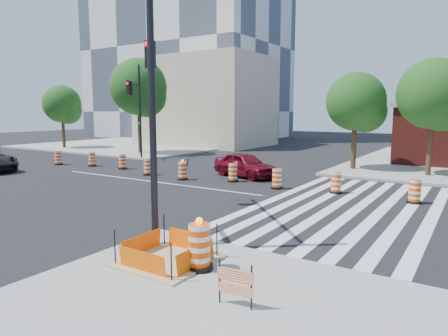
{
  "coord_description": "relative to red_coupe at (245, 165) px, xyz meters",
  "views": [
    {
      "loc": [
        15.46,
        -16.32,
        3.9
      ],
      "look_at": [
        5.84,
        -1.52,
        1.4
      ],
      "focal_mm": 32.0,
      "sensor_mm": 36.0,
      "label": 1
    }
  ],
  "objects": [
    {
      "name": "ground",
      "position": [
        -3.58,
        -4.26,
        -0.74
      ],
      "size": [
        120.0,
        120.0,
        0.0
      ],
      "primitive_type": "plane",
      "color": "black",
      "rests_on": "ground"
    },
    {
      "name": "sidewalk_nw",
      "position": [
        -21.58,
        13.74,
        -0.66
      ],
      "size": [
        22.0,
        22.0,
        0.15
      ],
      "primitive_type": "cube",
      "color": "gray",
      "rests_on": "ground"
    },
    {
      "name": "crosswalk_east",
      "position": [
        7.37,
        -4.26,
        -0.73
      ],
      "size": [
        6.75,
        13.5,
        0.01
      ],
      "color": "silver",
      "rests_on": "ground"
    },
    {
      "name": "lane_centerline",
      "position": [
        -3.58,
        -4.26,
        -0.73
      ],
      "size": [
        14.0,
        0.12,
        0.01
      ],
      "primitive_type": "cube",
      "color": "silver",
      "rests_on": "ground"
    },
    {
      "name": "excavation_pit",
      "position": [
        5.42,
        -13.26,
        -0.51
      ],
      "size": [
        2.2,
        2.2,
        0.9
      ],
      "color": "tan",
      "rests_on": "ground"
    },
    {
      "name": "beige_midrise",
      "position": [
        -15.58,
        17.74,
        4.26
      ],
      "size": [
        14.0,
        10.0,
        10.0
      ],
      "primitive_type": "cube",
      "color": "#B7AC8C",
      "rests_on": "ground"
    },
    {
      "name": "red_coupe",
      "position": [
        0.0,
        0.0,
        0.0
      ],
      "size": [
        4.64,
        2.93,
        1.47
      ],
      "primitive_type": "imported",
      "rotation": [
        0.0,
        0.0,
        1.27
      ],
      "color": "#5F0815",
      "rests_on": "ground"
    },
    {
      "name": "signal_pole_se",
      "position": [
        3.12,
        -11.25,
        4.4
      ],
      "size": [
        4.47,
        4.71,
        8.39
      ],
      "rotation": [
        0.0,
        0.0,
        2.33
      ],
      "color": "black",
      "rests_on": "ground"
    },
    {
      "name": "signal_pole_nw",
      "position": [
        -10.93,
        2.06,
        3.88
      ],
      "size": [
        3.49,
        4.64,
        7.51
      ],
      "rotation": [
        0.0,
        0.0,
        -0.93
      ],
      "color": "black",
      "rests_on": "ground"
    },
    {
      "name": "pit_drum",
      "position": [
        6.4,
        -13.23,
        -0.05
      ],
      "size": [
        0.65,
        0.65,
        1.28
      ],
      "color": "black",
      "rests_on": "ground"
    },
    {
      "name": "barricade",
      "position": [
        8.08,
        -14.33,
        -0.1
      ],
      "size": [
        0.76,
        0.12,
        0.89
      ],
      "rotation": [
        0.0,
        0.0,
        0.12
      ],
      "color": "#FF4A05",
      "rests_on": "ground"
    },
    {
      "name": "tree_north_a",
      "position": [
        -25.14,
        5.5,
        3.7
      ],
      "size": [
        3.89,
        3.89,
        6.61
      ],
      "color": "#382314",
      "rests_on": "ground"
    },
    {
      "name": "tree_north_b",
      "position": [
        -14.41,
        5.87,
        5.07
      ],
      "size": [
        5.08,
        5.08,
        8.64
      ],
      "color": "#382314",
      "rests_on": "ground"
    },
    {
      "name": "tree_north_c",
      "position": [
        4.81,
        6.16,
        3.59
      ],
      "size": [
        3.81,
        3.79,
        6.44
      ],
      "color": "#382314",
      "rests_on": "ground"
    },
    {
      "name": "tree_north_d",
      "position": [
        9.32,
        5.8,
        3.95
      ],
      "size": [
        4.1,
        4.1,
        6.97
      ],
      "color": "#382314",
      "rests_on": "ground"
    },
    {
      "name": "median_drum_0",
      "position": [
        -14.34,
        -2.72,
        -0.26
      ],
      "size": [
        0.6,
        0.6,
        1.02
      ],
      "color": "black",
      "rests_on": "ground"
    },
    {
      "name": "median_drum_1",
      "position": [
        -11.59,
        -1.89,
        -0.26
      ],
      "size": [
        0.6,
        0.6,
        1.02
      ],
      "color": "black",
      "rests_on": "ground"
    },
    {
      "name": "median_drum_2",
      "position": [
        -8.64,
        -1.73,
        -0.26
      ],
      "size": [
        0.6,
        0.6,
        1.02
      ],
      "color": "black",
      "rests_on": "ground"
    },
    {
      "name": "median_drum_3",
      "position": [
        -5.37,
        -2.68,
        -0.26
      ],
      "size": [
        0.6,
        0.6,
        1.02
      ],
      "color": "black",
      "rests_on": "ground"
    },
    {
      "name": "median_drum_4",
      "position": [
        -2.49,
        -2.85,
        -0.25
      ],
      "size": [
        0.6,
        0.6,
        1.18
      ],
      "color": "black",
      "rests_on": "ground"
    },
    {
      "name": "median_drum_5",
      "position": [
        0.29,
        -1.83,
        -0.26
      ],
      "size": [
        0.6,
        0.6,
        1.02
      ],
      "color": "black",
      "rests_on": "ground"
    },
    {
      "name": "median_drum_6",
      "position": [
        3.24,
        -2.34,
        -0.26
      ],
      "size": [
        0.6,
        0.6,
        1.02
      ],
      "color": "black",
      "rests_on": "ground"
    },
    {
      "name": "median_drum_7",
      "position": [
        6.12,
        -1.84,
        -0.26
      ],
      "size": [
        0.6,
        0.6,
        1.02
      ],
      "color": "black",
      "rests_on": "ground"
    },
    {
      "name": "median_drum_8",
      "position": [
        9.61,
        -2.13,
        -0.26
      ],
      "size": [
        0.6,
        0.6,
        1.02
      ],
      "color": "black",
      "rests_on": "ground"
    }
  ]
}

